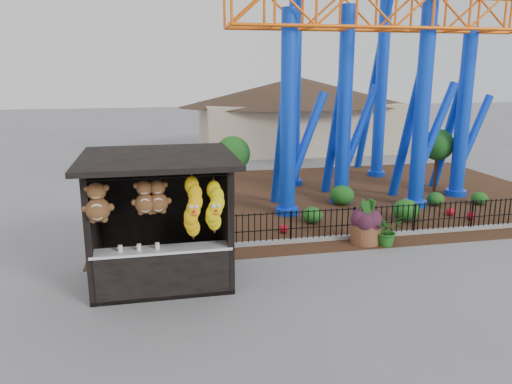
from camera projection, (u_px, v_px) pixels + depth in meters
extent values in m
plane|color=slate|center=(293.00, 287.00, 11.84)|extent=(120.00, 120.00, 0.00)
cube|color=#331E11|center=(333.00, 197.00, 20.24)|extent=(18.00, 12.00, 0.02)
cube|color=gray|center=(390.00, 234.00, 15.48)|extent=(18.00, 0.18, 0.12)
cube|color=black|center=(163.00, 276.00, 12.37)|extent=(3.20, 2.60, 0.10)
cube|color=black|center=(159.00, 207.00, 13.21)|extent=(3.20, 0.12, 3.00)
cube|color=black|center=(94.00, 224.00, 11.72)|extent=(0.12, 2.60, 3.00)
cube|color=black|center=(224.00, 216.00, 12.33)|extent=(0.12, 2.60, 3.00)
cube|color=black|center=(157.00, 158.00, 11.42)|extent=(3.50, 3.40, 0.12)
cube|color=black|center=(88.00, 241.00, 10.55)|extent=(0.14, 0.14, 3.00)
cube|color=black|center=(231.00, 232.00, 11.16)|extent=(0.14, 0.14, 3.00)
cube|color=black|center=(163.00, 273.00, 11.26)|extent=(3.00, 0.50, 1.10)
cube|color=silver|center=(162.00, 250.00, 11.12)|extent=(3.10, 0.55, 0.06)
cylinder|color=black|center=(159.00, 178.00, 10.33)|extent=(2.90, 0.04, 0.04)
cylinder|color=blue|center=(288.00, 116.00, 17.01)|extent=(0.56, 0.56, 7.00)
cylinder|color=blue|center=(287.00, 211.00, 17.82)|extent=(0.84, 0.84, 0.24)
cylinder|color=blue|center=(344.00, 108.00, 18.61)|extent=(0.56, 0.56, 7.30)
cylinder|color=blue|center=(341.00, 199.00, 19.45)|extent=(0.84, 0.84, 0.24)
cylinder|color=blue|center=(422.00, 106.00, 17.95)|extent=(0.56, 0.56, 7.50)
cylinder|color=blue|center=(415.00, 203.00, 18.81)|extent=(0.84, 0.84, 0.24)
cylinder|color=blue|center=(463.00, 115.00, 19.69)|extent=(0.56, 0.56, 6.60)
cylinder|color=blue|center=(456.00, 193.00, 20.45)|extent=(0.84, 0.84, 0.24)
cylinder|color=blue|center=(295.00, 76.00, 21.29)|extent=(0.56, 0.56, 9.50)
cylinder|color=blue|center=(293.00, 182.00, 22.39)|extent=(0.84, 0.84, 0.24)
cylinder|color=blue|center=(383.00, 65.00, 23.01)|extent=(0.56, 0.56, 10.50)
cylinder|color=blue|center=(376.00, 173.00, 24.24)|extent=(0.84, 0.84, 0.24)
cylinder|color=blue|center=(281.00, 138.00, 18.07)|extent=(0.36, 2.21, 5.85)
cylinder|color=blue|center=(305.00, 144.00, 17.68)|extent=(1.62, 0.32, 3.73)
cylinder|color=blue|center=(335.00, 129.00, 19.69)|extent=(0.36, 2.29, 6.10)
cylinder|color=blue|center=(357.00, 135.00, 19.30)|extent=(1.67, 0.32, 3.88)
cylinder|color=blue|center=(408.00, 129.00, 19.02)|extent=(0.36, 2.34, 6.26)
cylinder|color=blue|center=(433.00, 136.00, 18.64)|extent=(1.71, 0.32, 3.99)
cylinder|color=blue|center=(448.00, 133.00, 20.74)|extent=(0.36, 2.10, 5.53)
cylinder|color=blue|center=(472.00, 138.00, 20.35)|extent=(1.54, 0.32, 3.52)
cylinder|color=brown|center=(366.00, 233.00, 14.79)|extent=(1.10, 1.10, 0.60)
ellipsoid|color=#351524|center=(367.00, 213.00, 14.64)|extent=(0.70, 0.70, 0.64)
imported|color=#1C5A1A|center=(387.00, 230.00, 14.56)|extent=(0.91, 0.81, 0.94)
ellipsoid|color=#1B5117|center=(313.00, 215.00, 16.71)|extent=(0.68, 0.68, 0.54)
ellipsoid|color=#1B5117|center=(406.00, 210.00, 16.94)|extent=(0.92, 0.92, 0.73)
ellipsoid|color=#1B5117|center=(436.00, 199.00, 18.88)|extent=(0.63, 0.63, 0.50)
ellipsoid|color=#1B5117|center=(342.00, 195.00, 18.95)|extent=(0.93, 0.93, 0.74)
ellipsoid|color=#1B5117|center=(480.00, 198.00, 19.02)|extent=(0.60, 0.60, 0.48)
sphere|color=#B20B1F|center=(283.00, 229.00, 15.70)|extent=(0.28, 0.28, 0.28)
sphere|color=#B20B1F|center=(365.00, 218.00, 16.87)|extent=(0.28, 0.28, 0.28)
sphere|color=#B20B1F|center=(450.00, 212.00, 17.55)|extent=(0.28, 0.28, 0.28)
sphere|color=#B20B1F|center=(471.00, 216.00, 17.07)|extent=(0.28, 0.28, 0.28)
cube|color=#BFAD8C|center=(297.00, 127.00, 31.69)|extent=(12.00, 6.00, 3.00)
cone|color=#332319|center=(298.00, 88.00, 31.12)|extent=(15.00, 15.00, 1.80)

